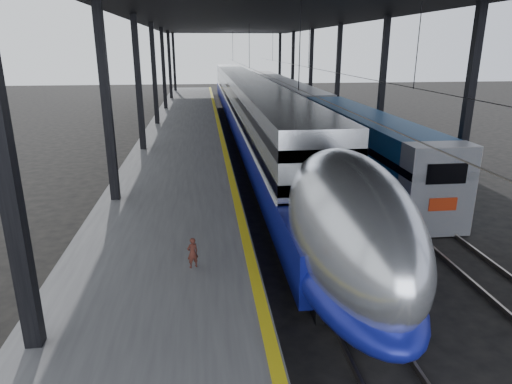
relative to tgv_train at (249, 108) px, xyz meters
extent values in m
plane|color=black|center=(-2.00, -25.15, -2.13)|extent=(160.00, 160.00, 0.00)
cube|color=#4C4C4F|center=(-5.50, -5.15, -1.63)|extent=(6.00, 80.00, 1.00)
cube|color=gold|center=(-2.70, -5.15, -1.13)|extent=(0.30, 80.00, 0.01)
cube|color=slate|center=(-0.72, -5.15, -2.05)|extent=(0.08, 80.00, 0.16)
cube|color=slate|center=(0.72, -5.15, -2.05)|extent=(0.08, 80.00, 0.16)
cube|color=slate|center=(4.28, -5.15, -2.05)|extent=(0.08, 80.00, 0.16)
cube|color=slate|center=(5.72, -5.15, -2.05)|extent=(0.08, 80.00, 0.16)
cube|color=black|center=(-7.80, -30.15, 2.37)|extent=(0.35, 0.35, 9.00)
cube|color=black|center=(-7.80, -20.15, 2.37)|extent=(0.35, 0.35, 9.00)
cube|color=black|center=(7.60, -20.15, 2.37)|extent=(0.35, 0.35, 9.00)
cube|color=black|center=(-7.80, -10.15, 2.37)|extent=(0.35, 0.35, 9.00)
cube|color=black|center=(7.60, -10.15, 2.37)|extent=(0.35, 0.35, 9.00)
cube|color=black|center=(-7.80, -0.15, 2.37)|extent=(0.35, 0.35, 9.00)
cube|color=black|center=(7.60, -0.15, 2.37)|extent=(0.35, 0.35, 9.00)
cube|color=black|center=(-7.80, 9.85, 2.37)|extent=(0.35, 0.35, 9.00)
cube|color=black|center=(7.60, 9.85, 2.37)|extent=(0.35, 0.35, 9.00)
cube|color=black|center=(-7.80, 19.85, 2.37)|extent=(0.35, 0.35, 9.00)
cube|color=black|center=(7.60, 19.85, 2.37)|extent=(0.35, 0.35, 9.00)
cube|color=black|center=(-7.80, 29.85, 2.37)|extent=(0.35, 0.35, 9.00)
cube|color=black|center=(7.60, 29.85, 2.37)|extent=(0.35, 0.35, 9.00)
cube|color=black|center=(-0.10, -5.15, 7.12)|extent=(18.00, 75.00, 0.45)
cylinder|color=slate|center=(0.00, -5.15, 3.37)|extent=(0.03, 74.00, 0.03)
cylinder|color=slate|center=(5.00, -5.15, 3.37)|extent=(0.03, 74.00, 0.03)
cube|color=silver|center=(0.00, 4.01, 0.31)|extent=(3.08, 57.00, 4.24)
cube|color=navy|center=(0.00, 2.51, -1.02)|extent=(3.16, 62.00, 1.64)
cube|color=silver|center=(0.00, 4.01, -0.17)|extent=(3.18, 57.00, 0.11)
cube|color=black|center=(0.00, 4.01, 1.53)|extent=(3.12, 57.00, 0.45)
cube|color=black|center=(0.00, 4.01, 0.31)|extent=(3.12, 57.00, 0.45)
ellipsoid|color=silver|center=(0.00, -27.49, 0.15)|extent=(3.08, 8.40, 4.24)
ellipsoid|color=navy|center=(0.00, -27.49, -1.07)|extent=(3.16, 8.40, 1.80)
ellipsoid|color=black|center=(0.00, -30.09, 1.00)|extent=(1.59, 2.20, 0.95)
cube|color=black|center=(0.00, -27.49, -1.93)|extent=(2.33, 2.60, 0.40)
cube|color=black|center=(0.00, -5.49, -1.93)|extent=(2.33, 2.60, 0.40)
cube|color=navy|center=(5.00, -14.63, -0.27)|extent=(2.60, 18.00, 3.53)
cube|color=#93959B|center=(5.00, -23.03, -0.27)|extent=(2.65, 1.20, 3.58)
cube|color=black|center=(5.00, -23.65, 0.52)|extent=(1.58, 0.06, 0.79)
cube|color=#9A250B|center=(5.00, -23.65, -0.69)|extent=(1.12, 0.06, 0.51)
cube|color=#93959B|center=(5.00, 4.37, -0.27)|extent=(2.60, 18.00, 3.53)
cube|color=#93959B|center=(5.00, 23.37, -0.27)|extent=(2.60, 18.00, 3.53)
cube|color=black|center=(5.00, -20.63, -1.95)|extent=(2.05, 2.40, 0.36)
cube|color=black|center=(5.00, 1.37, -1.95)|extent=(2.05, 2.40, 0.36)
imported|color=#482018|center=(-4.43, -26.91, -0.67)|extent=(0.40, 0.34, 0.93)
camera|label=1|loc=(-4.00, -39.14, 5.06)|focal=32.00mm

